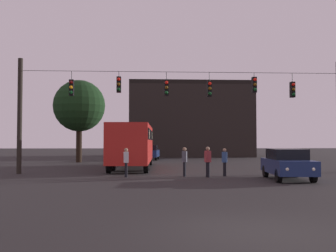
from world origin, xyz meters
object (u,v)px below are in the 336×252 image
(city_bus, at_px, (133,142))
(pedestrian_crossing_right, at_px, (185,160))
(car_far_left, at_px, (150,152))
(pedestrian_crossing_center, at_px, (208,160))
(pedestrian_near_bus, at_px, (126,161))
(tree_left_silhouette, at_px, (79,106))
(pedestrian_crossing_left, at_px, (225,161))
(car_near_right, at_px, (287,164))

(city_bus, xyz_separation_m, pedestrian_crossing_right, (3.03, -6.65, -0.98))
(car_far_left, bearing_deg, pedestrian_crossing_center, -81.98)
(city_bus, height_order, car_far_left, city_bus)
(pedestrian_near_bus, distance_m, tree_left_silhouette, 17.02)
(tree_left_silhouette, bearing_deg, city_bus, -59.25)
(city_bus, relative_size, pedestrian_near_bus, 7.18)
(pedestrian_crossing_left, bearing_deg, pedestrian_crossing_right, -178.39)
(car_near_right, height_order, tree_left_silhouette, tree_left_silhouette)
(city_bus, bearing_deg, tree_left_silhouette, 120.75)
(city_bus, bearing_deg, car_near_right, -47.72)
(pedestrian_crossing_center, bearing_deg, pedestrian_crossing_left, 31.11)
(tree_left_silhouette, bearing_deg, pedestrian_crossing_left, -55.77)
(pedestrian_near_bus, bearing_deg, car_far_left, 86.08)
(pedestrian_crossing_center, relative_size, tree_left_silhouette, 0.21)
(city_bus, height_order, pedestrian_near_bus, city_bus)
(pedestrian_crossing_center, bearing_deg, car_near_right, -22.33)
(pedestrian_crossing_left, bearing_deg, pedestrian_crossing_center, -148.89)
(tree_left_silhouette, bearing_deg, car_near_right, -53.06)
(city_bus, relative_size, pedestrian_crossing_center, 6.87)
(car_far_left, distance_m, pedestrian_crossing_left, 20.52)
(car_far_left, relative_size, pedestrian_crossing_center, 2.77)
(car_near_right, xyz_separation_m, car_far_left, (-6.66, 22.28, 0.00))
(city_bus, distance_m, pedestrian_crossing_left, 8.48)
(pedestrian_crossing_center, distance_m, pedestrian_near_bus, 4.34)
(car_far_left, distance_m, pedestrian_crossing_center, 20.95)
(city_bus, xyz_separation_m, pedestrian_near_bus, (-0.11, -6.90, -1.00))
(car_far_left, bearing_deg, tree_left_silhouette, -143.62)
(city_bus, distance_m, pedestrian_crossing_right, 7.37)
(city_bus, bearing_deg, pedestrian_crossing_left, -51.57)
(city_bus, distance_m, pedestrian_near_bus, 6.98)
(car_near_right, bearing_deg, pedestrian_crossing_left, 141.65)
(car_far_left, bearing_deg, pedestrian_near_bus, -93.92)
(car_near_right, distance_m, pedestrian_crossing_left, 3.47)
(car_far_left, bearing_deg, car_near_right, -73.36)
(city_bus, xyz_separation_m, pedestrian_crossing_left, (5.23, -6.59, -1.02))
(pedestrian_crossing_left, bearing_deg, car_near_right, -38.35)
(pedestrian_crossing_left, bearing_deg, city_bus, 128.43)
(pedestrian_near_bus, bearing_deg, pedestrian_crossing_center, -4.01)
(pedestrian_crossing_right, relative_size, pedestrian_near_bus, 1.02)
(car_near_right, height_order, pedestrian_crossing_right, pedestrian_crossing_right)
(car_near_right, height_order, car_far_left, same)
(pedestrian_near_bus, relative_size, tree_left_silhouette, 0.20)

